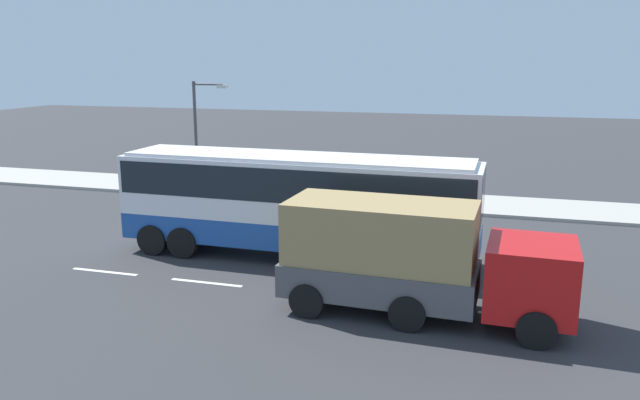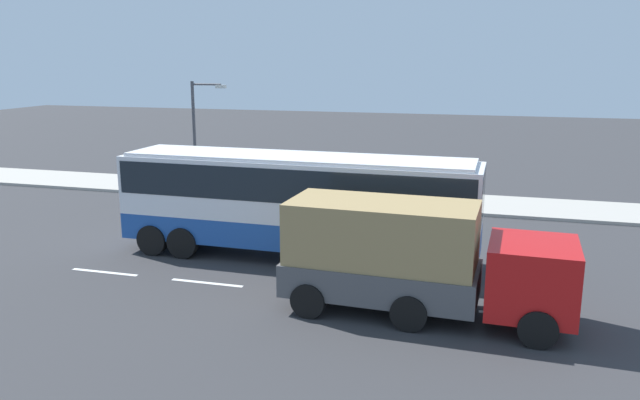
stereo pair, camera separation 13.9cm
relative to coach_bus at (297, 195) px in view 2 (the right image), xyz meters
name	(u,v)px [view 2 (the right image)]	position (x,y,z in m)	size (l,w,h in m)	color
ground_plane	(319,258)	(0.78, 0.09, -2.24)	(120.00, 120.00, 0.00)	#333335
sidewalk_curb	(372,198)	(0.78, 9.77, -2.17)	(80.00, 4.00, 0.15)	#A8A399
lane_centreline	(349,298)	(2.64, -3.21, -2.24)	(47.63, 0.16, 0.01)	white
coach_bus	(297,195)	(0.00, 0.00, 0.00)	(12.48, 2.86, 3.62)	#1E4C9E
cargo_truck	(416,257)	(4.60, -3.82, -0.62)	(7.74, 2.87, 3.07)	red
pedestrian_near_curb	(331,180)	(-1.09, 8.85, -1.18)	(0.32, 0.32, 1.60)	brown
pedestrian_at_crossing	(359,181)	(0.36, 8.58, -1.10)	(0.32, 0.32, 1.72)	black
street_lamp	(198,128)	(-7.95, 8.54, 1.21)	(1.88, 0.24, 5.60)	#47474C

